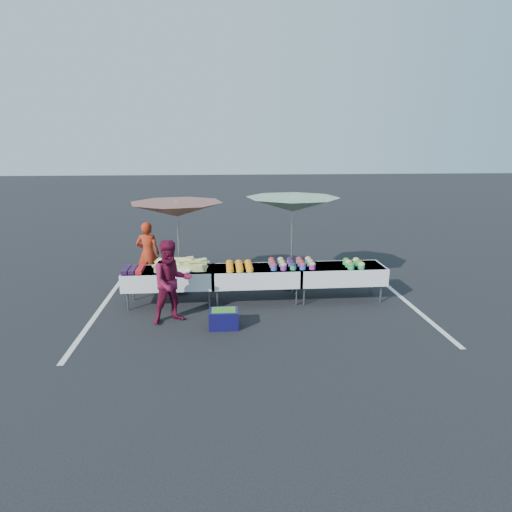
{
  "coord_description": "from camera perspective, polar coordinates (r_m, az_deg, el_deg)",
  "views": [
    {
      "loc": [
        -0.73,
        -8.57,
        3.25
      ],
      "look_at": [
        0.0,
        0.0,
        1.0
      ],
      "focal_mm": 30.0,
      "sensor_mm": 36.0,
      "label": 1
    }
  ],
  "objects": [
    {
      "name": "umbrella_left",
      "position": [
        9.43,
        -10.5,
        6.03
      ],
      "size": [
        2.33,
        2.33,
        2.07
      ],
      "rotation": [
        0.0,
        0.0,
        -0.17
      ],
      "color": "black",
      "rests_on": "ground"
    },
    {
      "name": "corn_pile",
      "position": [
        8.99,
        -9.88,
        -1.12
      ],
      "size": [
        1.16,
        0.57,
        0.26
      ],
      "color": "#D0DF72",
      "rests_on": "table_left"
    },
    {
      "name": "bean_baskets",
      "position": [
        9.24,
        12.89,
        -0.95
      ],
      "size": [
        0.36,
        0.5,
        0.15
      ],
      "color": "#279E5B",
      "rests_on": "table_right"
    },
    {
      "name": "plastic_bags",
      "position": [
        8.67,
        -9.76,
        -2.15
      ],
      "size": [
        0.3,
        0.25,
        0.05
      ],
      "primitive_type": "cube",
      "color": "white",
      "rests_on": "table_left"
    },
    {
      "name": "vendor",
      "position": [
        10.42,
        -14.2,
        0.34
      ],
      "size": [
        0.59,
        0.42,
        1.51
      ],
      "primitive_type": "imported",
      "rotation": [
        0.0,
        0.0,
        3.03
      ],
      "color": "#AC2B13",
      "rests_on": "ground"
    },
    {
      "name": "storage_bin",
      "position": [
        7.9,
        -4.32,
        -8.28
      ],
      "size": [
        0.53,
        0.39,
        0.35
      ],
      "rotation": [
        0.0,
        0.0,
        -0.02
      ],
      "color": "#0F0D41",
      "rests_on": "ground"
    },
    {
      "name": "berry_punnets",
      "position": [
        9.04,
        -16.04,
        -1.72
      ],
      "size": [
        0.4,
        0.54,
        0.08
      ],
      "color": "black",
      "rests_on": "table_left"
    },
    {
      "name": "table_right",
      "position": [
        9.33,
        11.1,
        -2.24
      ],
      "size": [
        1.86,
        0.81,
        0.75
      ],
      "color": "white",
      "rests_on": "ground"
    },
    {
      "name": "table_left",
      "position": [
        9.04,
        -11.45,
        -2.8
      ],
      "size": [
        1.86,
        0.81,
        0.75
      ],
      "color": "white",
      "rests_on": "ground"
    },
    {
      "name": "carrot_bowls",
      "position": [
        8.92,
        -2.24,
        -1.31
      ],
      "size": [
        0.55,
        0.69,
        0.11
      ],
      "color": "#FFAC1C",
      "rests_on": "table_center"
    },
    {
      "name": "customer",
      "position": [
        8.07,
        -11.19,
        -3.41
      ],
      "size": [
        0.93,
        0.84,
        1.57
      ],
      "primitive_type": "imported",
      "rotation": [
        0.0,
        0.0,
        0.39
      ],
      "color": "maroon",
      "rests_on": "ground"
    },
    {
      "name": "stripe_right",
      "position": [
        9.97,
        18.73,
        -5.16
      ],
      "size": [
        0.1,
        5.0,
        0.0
      ],
      "primitive_type": "cube",
      "color": "silver",
      "rests_on": "ground"
    },
    {
      "name": "ground",
      "position": [
        9.2,
        0.0,
        -6.04
      ],
      "size": [
        80.0,
        80.0,
        0.0
      ],
      "primitive_type": "plane",
      "color": "black"
    },
    {
      "name": "umbrella_right",
      "position": [
        9.6,
        4.89,
        6.77
      ],
      "size": [
        2.49,
        2.49,
        2.14
      ],
      "rotation": [
        0.0,
        0.0,
        -0.21
      ],
      "color": "black",
      "rests_on": "ground"
    },
    {
      "name": "potato_cups",
      "position": [
        9.03,
        4.75,
        -0.94
      ],
      "size": [
        0.94,
        0.58,
        0.16
      ],
      "color": "blue",
      "rests_on": "table_right"
    },
    {
      "name": "stripe_left",
      "position": [
        9.5,
        -19.74,
        -6.25
      ],
      "size": [
        0.1,
        5.0,
        0.0
      ],
      "primitive_type": "cube",
      "color": "silver",
      "rests_on": "ground"
    },
    {
      "name": "table_center",
      "position": [
        9.01,
        0.0,
        -2.57
      ],
      "size": [
        1.86,
        0.81,
        0.75
      ],
      "color": "white",
      "rests_on": "ground"
    }
  ]
}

